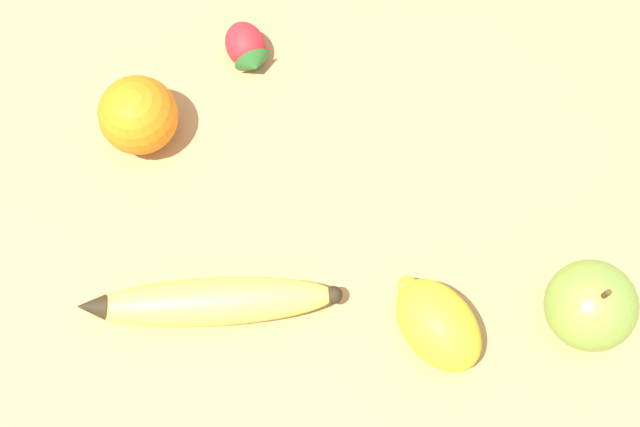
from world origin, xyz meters
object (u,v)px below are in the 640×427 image
apple (591,305)px  banana (210,302)px  strawberry (247,48)px  lemon (438,324)px  orange (138,115)px

apple → banana: bearing=113.4°
banana → strawberry: 0.23m
apple → lemon: bearing=121.2°
orange → strawberry: 0.11m
orange → strawberry: size_ratio=1.16×
apple → lemon: 0.12m
banana → strawberry: bearing=-99.2°
orange → strawberry: (0.10, -0.05, -0.02)m
strawberry → apple: apple is taller
apple → lemon: size_ratio=0.80×
orange → strawberry: bearing=-26.2°
lemon → strawberry: bearing=56.7°
orange → apple: bearing=-89.5°
strawberry → apple: (-0.10, -0.35, 0.02)m
banana → orange: size_ratio=2.95×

